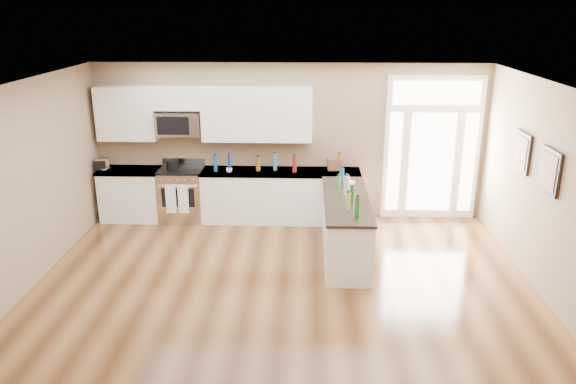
{
  "coord_description": "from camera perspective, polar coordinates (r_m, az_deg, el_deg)",
  "views": [
    {
      "loc": [
        0.31,
        -5.89,
        3.74
      ],
      "look_at": [
        0.04,
        2.0,
        1.11
      ],
      "focal_mm": 35.0,
      "sensor_mm": 36.0,
      "label": 1
    }
  ],
  "objects": [
    {
      "name": "ground",
      "position": [
        6.99,
        -0.92,
        -13.92
      ],
      "size": [
        8.0,
        8.0,
        0.0
      ],
      "primitive_type": "plane",
      "color": "#482A14"
    },
    {
      "name": "room_shell",
      "position": [
        6.24,
        -1.0,
        -0.54
      ],
      "size": [
        8.0,
        8.0,
        8.0
      ],
      "color": "#8D7459",
      "rests_on": "ground"
    },
    {
      "name": "back_cabinet_left",
      "position": [
        10.62,
        -15.56,
        -0.36
      ],
      "size": [
        1.1,
        0.66,
        0.94
      ],
      "color": "white",
      "rests_on": "ground"
    },
    {
      "name": "back_cabinet_right",
      "position": [
        10.15,
        -0.77,
        -0.55
      ],
      "size": [
        2.85,
        0.66,
        0.94
      ],
      "color": "white",
      "rests_on": "ground"
    },
    {
      "name": "peninsula_cabinet",
      "position": [
        8.8,
        5.83,
        -3.71
      ],
      "size": [
        0.69,
        2.32,
        0.94
      ],
      "color": "white",
      "rests_on": "ground"
    },
    {
      "name": "upper_cabinet_left",
      "position": [
        10.4,
        -16.09,
        7.68
      ],
      "size": [
        1.04,
        0.33,
        0.95
      ],
      "primitive_type": "cube",
      "color": "white",
      "rests_on": "room_shell"
    },
    {
      "name": "upper_cabinet_right",
      "position": [
        9.94,
        -3.18,
        7.89
      ],
      "size": [
        1.94,
        0.33,
        0.95
      ],
      "primitive_type": "cube",
      "color": "white",
      "rests_on": "room_shell"
    },
    {
      "name": "upper_cabinet_short",
      "position": [
        10.11,
        -11.14,
        9.34
      ],
      "size": [
        0.82,
        0.33,
        0.4
      ],
      "primitive_type": "cube",
      "color": "white",
      "rests_on": "room_shell"
    },
    {
      "name": "microwave",
      "position": [
        10.15,
        -11.04,
        6.85
      ],
      "size": [
        0.78,
        0.41,
        0.42
      ],
      "color": "silver",
      "rests_on": "room_shell"
    },
    {
      "name": "entry_door",
      "position": [
        10.39,
        14.4,
        4.29
      ],
      "size": [
        1.7,
        0.1,
        2.6
      ],
      "color": "white",
      "rests_on": "ground"
    },
    {
      "name": "wall_art_near",
      "position": [
        8.92,
        22.67,
        3.79
      ],
      "size": [
        0.05,
        0.58,
        0.58
      ],
      "color": "black",
      "rests_on": "room_shell"
    },
    {
      "name": "wall_art_far",
      "position": [
        8.03,
        25.05,
        1.96
      ],
      "size": [
        0.05,
        0.58,
        0.58
      ],
      "color": "black",
      "rests_on": "room_shell"
    },
    {
      "name": "kitchen_range",
      "position": [
        10.37,
        -10.71,
        -0.22
      ],
      "size": [
        0.78,
        0.69,
        1.08
      ],
      "color": "silver",
      "rests_on": "ground"
    },
    {
      "name": "stockpot",
      "position": [
        10.25,
        -11.66,
        2.76
      ],
      "size": [
        0.25,
        0.25,
        0.17
      ],
      "primitive_type": "cylinder",
      "rotation": [
        0.0,
        0.0,
        -0.11
      ],
      "color": "black",
      "rests_on": "kitchen_range"
    },
    {
      "name": "toaster_oven",
      "position": [
        10.58,
        -18.37,
        2.74
      ],
      "size": [
        0.3,
        0.26,
        0.21
      ],
      "primitive_type": "cube",
      "rotation": [
        0.0,
        0.0,
        0.3
      ],
      "color": "silver",
      "rests_on": "back_cabinet_left"
    },
    {
      "name": "cardboard_box",
      "position": [
        10.08,
        4.77,
        2.85
      ],
      "size": [
        0.26,
        0.2,
        0.2
      ],
      "primitive_type": "cube",
      "rotation": [
        0.0,
        0.0,
        0.06
      ],
      "color": "brown",
      "rests_on": "back_cabinet_right"
    },
    {
      "name": "bowl_left",
      "position": [
        10.56,
        -18.18,
        2.26
      ],
      "size": [
        0.23,
        0.23,
        0.04
      ],
      "primitive_type": "imported",
      "rotation": [
        0.0,
        0.0,
        -0.4
      ],
      "color": "white",
      "rests_on": "back_cabinet_left"
    },
    {
      "name": "bowl_peninsula",
      "position": [
        9.25,
        6.27,
        0.9
      ],
      "size": [
        0.21,
        0.21,
        0.06
      ],
      "primitive_type": "imported",
      "rotation": [
        0.0,
        0.0,
        -0.16
      ],
      "color": "white",
      "rests_on": "peninsula_cabinet"
    },
    {
      "name": "cup_counter",
      "position": [
        9.93,
        -6.0,
        2.21
      ],
      "size": [
        0.13,
        0.13,
        0.08
      ],
      "primitive_type": "imported",
      "rotation": [
        0.0,
        0.0,
        0.34
      ],
      "color": "white",
      "rests_on": "back_cabinet_right"
    },
    {
      "name": "counter_bottles",
      "position": [
        9.27,
        1.85,
        1.76
      ],
      "size": [
        2.38,
        2.45,
        0.32
      ],
      "color": "#19591E",
      "rests_on": "back_cabinet_right"
    }
  ]
}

